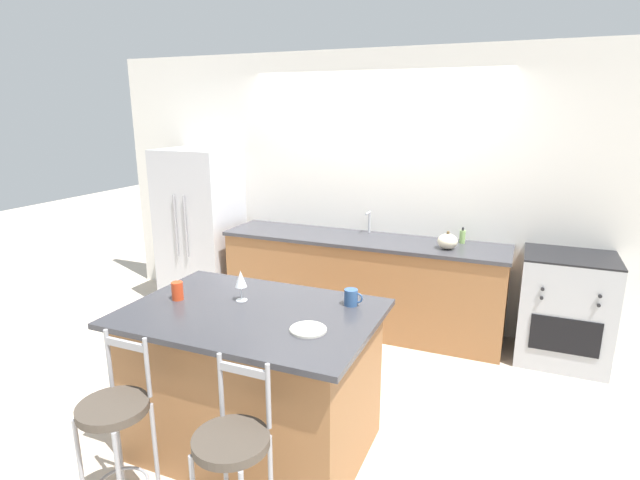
{
  "coord_description": "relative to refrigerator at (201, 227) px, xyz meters",
  "views": [
    {
      "loc": [
        1.43,
        -4.12,
        2.14
      ],
      "look_at": [
        -0.02,
        -0.65,
        1.15
      ],
      "focal_mm": 28.0,
      "sensor_mm": 36.0,
      "label": 1
    }
  ],
  "objects": [
    {
      "name": "soap_bottle",
      "position": [
        2.79,
        0.19,
        0.13
      ],
      "size": [
        0.05,
        0.05,
        0.15
      ],
      "color": "#89B260",
      "rests_on": "back_counter"
    },
    {
      "name": "wall_back",
      "position": [
        1.87,
        0.36,
        0.49
      ],
      "size": [
        6.0,
        0.07,
        2.7
      ],
      "color": "silver",
      "rests_on": "ground_plane"
    },
    {
      "name": "kitchen_island",
      "position": [
        1.82,
        -2.02,
        -0.39
      ],
      "size": [
        1.53,
        1.06,
        0.95
      ],
      "color": "#936038",
      "rests_on": "ground_plane"
    },
    {
      "name": "bar_stool_far",
      "position": [
        2.17,
        -2.8,
        -0.3
      ],
      "size": [
        0.36,
        0.36,
        1.02
      ],
      "color": "#99999E",
      "rests_on": "ground_plane"
    },
    {
      "name": "dinner_plate",
      "position": [
        2.26,
        -2.14,
        0.09
      ],
      "size": [
        0.21,
        0.21,
        0.02
      ],
      "color": "beige",
      "rests_on": "kitchen_island"
    },
    {
      "name": "oven_range",
      "position": [
        3.71,
        0.03,
        -0.39
      ],
      "size": [
        0.73,
        0.63,
        0.96
      ],
      "color": "#ADAFB5",
      "rests_on": "ground_plane"
    },
    {
      "name": "sink_faucet",
      "position": [
        1.87,
        0.23,
        0.2
      ],
      "size": [
        0.02,
        0.13,
        0.22
      ],
      "color": "#ADAFB5",
      "rests_on": "back_counter"
    },
    {
      "name": "bar_stool_near",
      "position": [
        1.47,
        -2.81,
        -0.3
      ],
      "size": [
        0.36,
        0.36,
        1.02
      ],
      "color": "#99999E",
      "rests_on": "ground_plane"
    },
    {
      "name": "pumpkin_decoration",
      "position": [
        2.7,
        -0.07,
        0.13
      ],
      "size": [
        0.18,
        0.18,
        0.16
      ],
      "color": "beige",
      "rests_on": "back_counter"
    },
    {
      "name": "ground_plane",
      "position": [
        1.87,
        -0.35,
        -0.86
      ],
      "size": [
        18.0,
        18.0,
        0.0
      ],
      "primitive_type": "plane",
      "color": "beige"
    },
    {
      "name": "wine_glass",
      "position": [
        1.68,
        -1.9,
        0.23
      ],
      "size": [
        0.08,
        0.08,
        0.2
      ],
      "color": "white",
      "rests_on": "kitchen_island"
    },
    {
      "name": "back_counter",
      "position": [
        1.87,
        0.03,
        -0.4
      ],
      "size": [
        2.77,
        0.68,
        0.93
      ],
      "color": "#936038",
      "rests_on": "ground_plane"
    },
    {
      "name": "tumbler_cup",
      "position": [
        1.29,
        -2.04,
        0.14
      ],
      "size": [
        0.07,
        0.07,
        0.12
      ],
      "color": "red",
      "rests_on": "kitchen_island"
    },
    {
      "name": "coffee_mug",
      "position": [
        2.36,
        -1.7,
        0.14
      ],
      "size": [
        0.12,
        0.09,
        0.1
      ],
      "color": "#335689",
      "rests_on": "kitchen_island"
    },
    {
      "name": "refrigerator",
      "position": [
        0.0,
        0.0,
        0.0
      ],
      "size": [
        0.79,
        0.7,
        1.73
      ],
      "color": "#BCBCC1",
      "rests_on": "ground_plane"
    }
  ]
}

